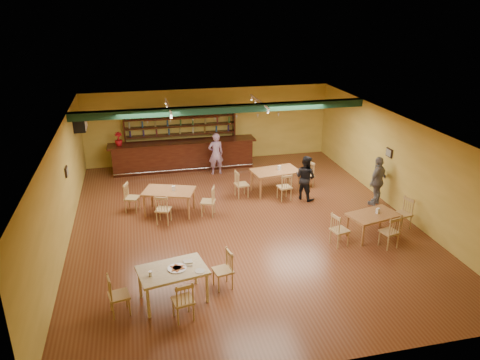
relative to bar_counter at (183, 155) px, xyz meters
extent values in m
plane|color=brown|center=(1.20, -5.15, -0.56)|extent=(12.00, 12.00, 0.00)
cube|color=black|center=(1.20, -2.35, 2.31)|extent=(10.00, 0.30, 0.25)
cube|color=white|center=(-0.60, -1.75, 2.38)|extent=(0.05, 2.50, 0.05)
cube|color=white|center=(2.60, -1.75, 2.38)|extent=(0.05, 2.50, 0.05)
cube|color=white|center=(-3.60, -0.95, 1.79)|extent=(0.34, 0.70, 0.48)
cube|color=black|center=(-3.77, -4.15, 1.14)|extent=(0.04, 0.34, 0.28)
cube|color=black|center=(6.17, -4.65, 1.14)|extent=(0.04, 0.34, 0.28)
cube|color=black|center=(0.00, 0.00, 0.00)|extent=(5.73, 0.85, 1.13)
cube|color=black|center=(0.00, 0.63, 0.57)|extent=(4.43, 0.40, 2.28)
imported|color=#AB0F17|center=(-2.41, 0.00, 0.83)|extent=(0.38, 0.38, 0.52)
cube|color=#996636|center=(-0.88, -3.97, -0.18)|extent=(1.77, 1.39, 0.77)
cube|color=#996636|center=(2.85, -3.06, -0.16)|extent=(1.72, 1.17, 0.80)
cube|color=#996636|center=(4.58, -6.81, -0.22)|extent=(1.54, 1.13, 0.69)
cube|color=tan|center=(-1.19, -8.54, -0.17)|extent=(1.63, 1.21, 0.79)
cylinder|color=silver|center=(-1.09, -8.54, 0.23)|extent=(0.40, 0.40, 0.01)
cylinder|color=#EAE5C6|center=(-1.66, -8.70, 0.28)|extent=(0.09, 0.09, 0.11)
cube|color=white|center=(-0.82, -8.33, 0.24)|extent=(0.21, 0.16, 0.03)
cube|color=silver|center=(-0.93, -8.49, 0.24)|extent=(0.33, 0.15, 0.00)
cylinder|color=white|center=(-0.61, -8.75, 0.23)|extent=(0.26, 0.26, 0.01)
imported|color=#8E4AA1|center=(1.16, -0.83, 0.24)|extent=(0.62, 0.44, 1.62)
imported|color=black|center=(3.65, -3.86, 0.20)|extent=(0.90, 0.94, 1.52)
imported|color=gray|center=(5.78, -4.81, 0.25)|extent=(1.02, 0.88, 1.64)
camera|label=1|loc=(-1.68, -17.33, 5.75)|focal=34.47mm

